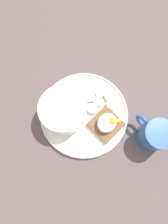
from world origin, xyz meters
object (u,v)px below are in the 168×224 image
at_px(banana_slice_left, 111,105).
at_px(banana_slice_outer, 92,109).
at_px(banana_slice_inner, 110,96).
at_px(toast_slice, 106,124).
at_px(banana_slice_front, 101,93).
at_px(coffee_mug, 155,135).
at_px(banana_slice_right, 90,97).
at_px(poached_egg, 107,123).
at_px(banana_slice_back, 98,102).
at_px(oatmeal_bowl, 63,111).

distance_m(banana_slice_left, banana_slice_outer, 0.06).
xyz_separation_m(banana_slice_inner, banana_slice_outer, (-0.07, 0.02, -0.00)).
bearing_deg(toast_slice, banana_slice_front, 45.09).
relative_size(toast_slice, banana_slice_left, 2.14).
relative_size(banana_slice_inner, coffee_mug, 0.39).
relative_size(banana_slice_right, banana_slice_inner, 0.91).
bearing_deg(banana_slice_left, banana_slice_outer, 139.44).
bearing_deg(banana_slice_left, toast_slice, -158.24).
distance_m(poached_egg, banana_slice_front, 0.10).
height_order(toast_slice, banana_slice_right, same).
bearing_deg(banana_slice_inner, banana_slice_right, 130.46).
bearing_deg(poached_egg, banana_slice_left, 23.18).
bearing_deg(banana_slice_front, banana_slice_back, -160.12).
height_order(banana_slice_inner, coffee_mug, coffee_mug).
bearing_deg(banana_slice_inner, banana_slice_outer, 164.32).
distance_m(toast_slice, banana_slice_inner, 0.09).
distance_m(banana_slice_back, banana_slice_inner, 0.04).
distance_m(banana_slice_front, coffee_mug, 0.20).
bearing_deg(toast_slice, poached_egg, -37.43).
xyz_separation_m(banana_slice_left, banana_slice_right, (-0.02, 0.07, -0.00)).
bearing_deg(banana_slice_front, oatmeal_bowl, 157.66).
distance_m(banana_slice_right, banana_slice_inner, 0.06).
height_order(oatmeal_bowl, toast_slice, oatmeal_bowl).
bearing_deg(banana_slice_front, coffee_mug, -95.09).
bearing_deg(banana_slice_outer, toast_slice, -102.33).
bearing_deg(banana_slice_outer, banana_slice_left, -40.56).
distance_m(oatmeal_bowl, banana_slice_right, 0.10).
bearing_deg(poached_egg, toast_slice, 142.57).
xyz_separation_m(poached_egg, banana_slice_right, (0.04, 0.09, -0.02)).
bearing_deg(banana_slice_front, toast_slice, -134.91).
relative_size(banana_slice_left, coffee_mug, 0.38).
bearing_deg(coffee_mug, banana_slice_right, 93.71).
height_order(banana_slice_left, coffee_mug, coffee_mug).
height_order(oatmeal_bowl, banana_slice_inner, oatmeal_bowl).
xyz_separation_m(toast_slice, banana_slice_right, (0.04, 0.09, -0.00)).
bearing_deg(poached_egg, coffee_mug, -67.47).
distance_m(banana_slice_left, coffee_mug, 0.15).
bearing_deg(poached_egg, banana_slice_inner, 29.68).
xyz_separation_m(banana_slice_outer, coffee_mug, (0.04, -0.19, 0.03)).
distance_m(banana_slice_front, banana_slice_right, 0.04).
distance_m(oatmeal_bowl, banana_slice_left, 0.15).
bearing_deg(coffee_mug, oatmeal_bowl, 112.58).
distance_m(poached_egg, banana_slice_left, 0.07).
bearing_deg(oatmeal_bowl, banana_slice_inner, -30.97).
distance_m(banana_slice_front, banana_slice_inner, 0.03).
bearing_deg(oatmeal_bowl, banana_slice_back, -32.70).
height_order(banana_slice_front, banana_slice_back, banana_slice_front).
height_order(toast_slice, poached_egg, poached_egg).
relative_size(poached_egg, banana_slice_front, 1.85).
bearing_deg(banana_slice_back, toast_slice, -125.27).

